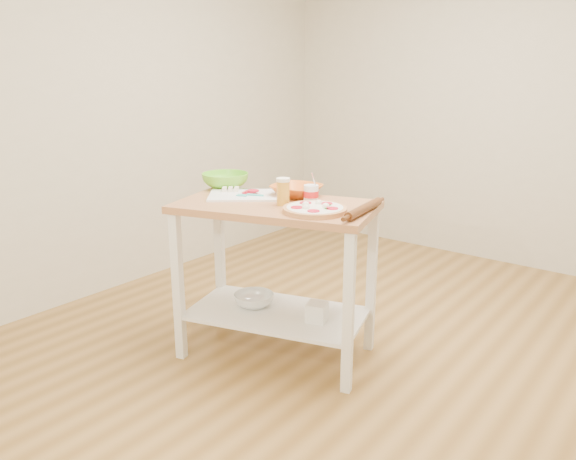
# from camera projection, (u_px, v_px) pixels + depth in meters

# --- Properties ---
(room_shell) EXTENTS (4.04, 4.54, 2.74)m
(room_shell) POSITION_uv_depth(u_px,v_px,m) (357.00, 120.00, 2.87)
(room_shell) COLOR olive
(room_shell) RESTS_ON ground
(prep_island) EXTENTS (1.19, 0.87, 0.90)m
(prep_island) POSITION_uv_depth(u_px,v_px,m) (276.00, 248.00, 3.12)
(prep_island) COLOR #B07548
(prep_island) RESTS_ON ground
(pizza) EXTENTS (0.33, 0.33, 0.05)m
(pizza) POSITION_uv_depth(u_px,v_px,m) (315.00, 209.00, 2.86)
(pizza) COLOR tan
(pizza) RESTS_ON prep_island
(cutting_board) EXTENTS (0.50, 0.49, 0.04)m
(cutting_board) POSITION_uv_depth(u_px,v_px,m) (244.00, 195.00, 3.22)
(cutting_board) COLOR white
(cutting_board) RESTS_ON prep_island
(spatula) EXTENTS (0.14, 0.10, 0.01)m
(spatula) POSITION_uv_depth(u_px,v_px,m) (249.00, 195.00, 3.17)
(spatula) COLOR #3CC0BC
(spatula) RESTS_ON cutting_board
(knife) EXTENTS (0.27, 0.09, 0.01)m
(knife) POSITION_uv_depth(u_px,v_px,m) (229.00, 187.00, 3.37)
(knife) COLOR silver
(knife) RESTS_ON cutting_board
(orange_bowl) EXTENTS (0.29, 0.29, 0.07)m
(orange_bowl) POSITION_uv_depth(u_px,v_px,m) (297.00, 191.00, 3.21)
(orange_bowl) COLOR orange
(orange_bowl) RESTS_ON prep_island
(green_bowl) EXTENTS (0.38, 0.38, 0.09)m
(green_bowl) POSITION_uv_depth(u_px,v_px,m) (225.00, 180.00, 3.44)
(green_bowl) COLOR #6BC92B
(green_bowl) RESTS_ON prep_island
(beer_pint) EXTENTS (0.07, 0.07, 0.15)m
(beer_pint) POSITION_uv_depth(u_px,v_px,m) (283.00, 191.00, 2.99)
(beer_pint) COLOR gold
(beer_pint) RESTS_ON prep_island
(yogurt_tub) EXTENTS (0.08, 0.08, 0.17)m
(yogurt_tub) POSITION_uv_depth(u_px,v_px,m) (311.00, 194.00, 3.05)
(yogurt_tub) COLOR white
(yogurt_tub) RESTS_ON prep_island
(rolling_pin) EXTENTS (0.10, 0.38, 0.04)m
(rolling_pin) POSITION_uv_depth(u_px,v_px,m) (364.00, 209.00, 2.83)
(rolling_pin) COLOR #5A3014
(rolling_pin) RESTS_ON prep_island
(shelf_glass_bowl) EXTENTS (0.31, 0.31, 0.07)m
(shelf_glass_bowl) POSITION_uv_depth(u_px,v_px,m) (254.00, 300.00, 3.29)
(shelf_glass_bowl) COLOR silver
(shelf_glass_bowl) RESTS_ON prep_island
(shelf_bin) EXTENTS (0.13, 0.13, 0.11)m
(shelf_bin) POSITION_uv_depth(u_px,v_px,m) (317.00, 312.00, 3.09)
(shelf_bin) COLOR white
(shelf_bin) RESTS_ON prep_island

